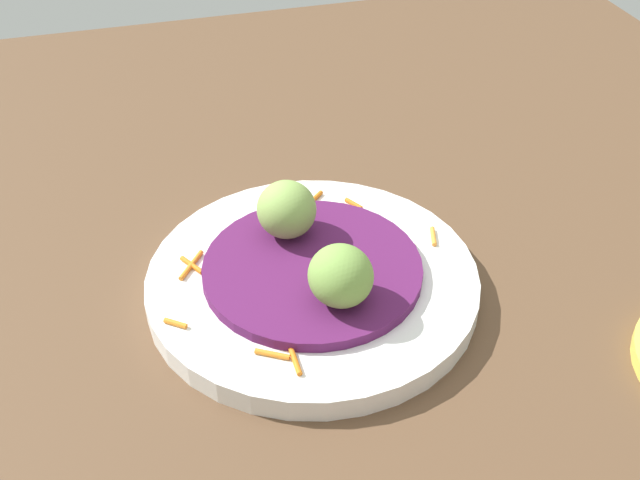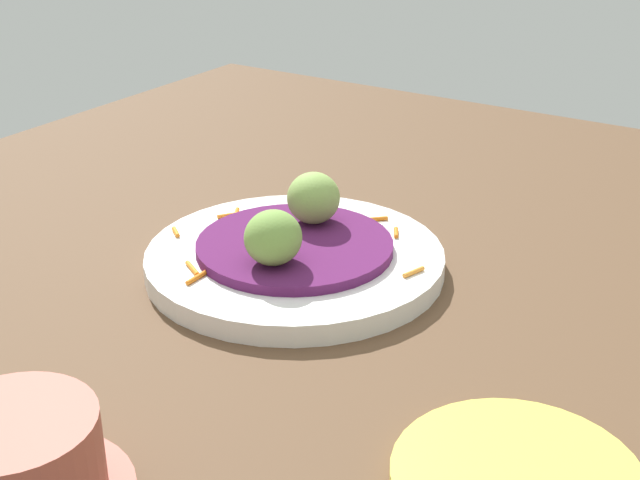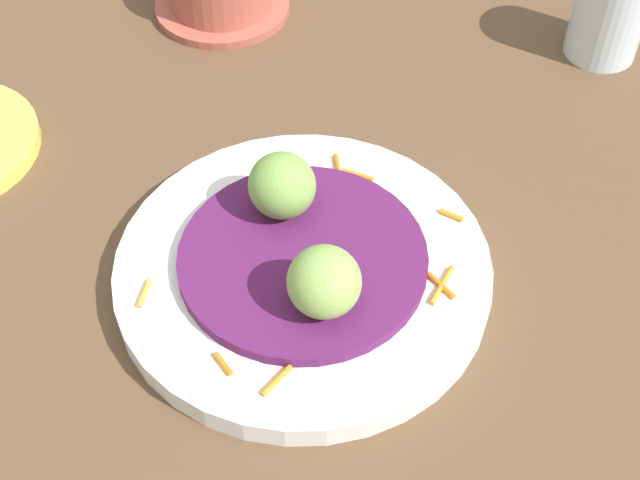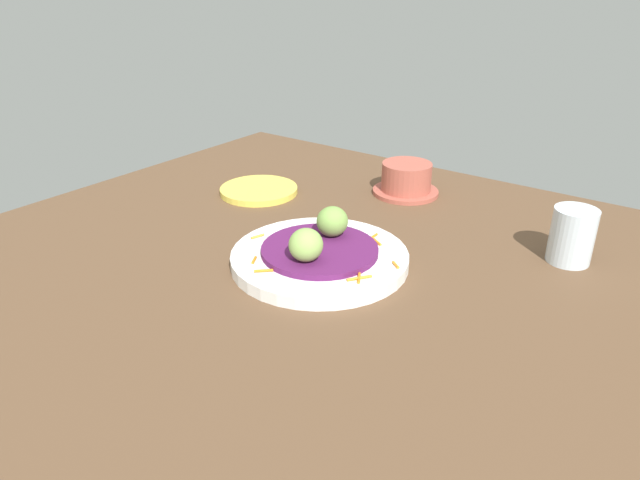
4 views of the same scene
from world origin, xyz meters
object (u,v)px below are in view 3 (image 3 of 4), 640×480
(guac_scoop_left, at_px, (282,185))
(water_glass, at_px, (610,12))
(main_plate, at_px, (303,271))
(guac_scoop_center, at_px, (324,282))

(guac_scoop_left, xyz_separation_m, water_glass, (-0.30, -0.18, -0.01))
(main_plate, distance_m, guac_scoop_center, 0.06)
(main_plate, distance_m, water_glass, 0.37)
(main_plate, bearing_deg, water_glass, -142.22)
(guac_scoop_center, bearing_deg, main_plate, -78.47)
(guac_scoop_center, relative_size, water_glass, 0.58)
(guac_scoop_left, relative_size, water_glass, 0.59)
(guac_scoop_left, distance_m, water_glass, 0.36)
(guac_scoop_center, distance_m, water_glass, 0.40)
(main_plate, relative_size, water_glass, 3.13)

